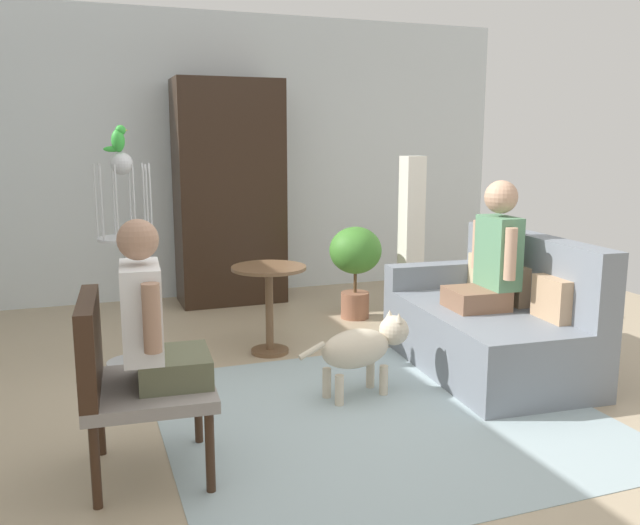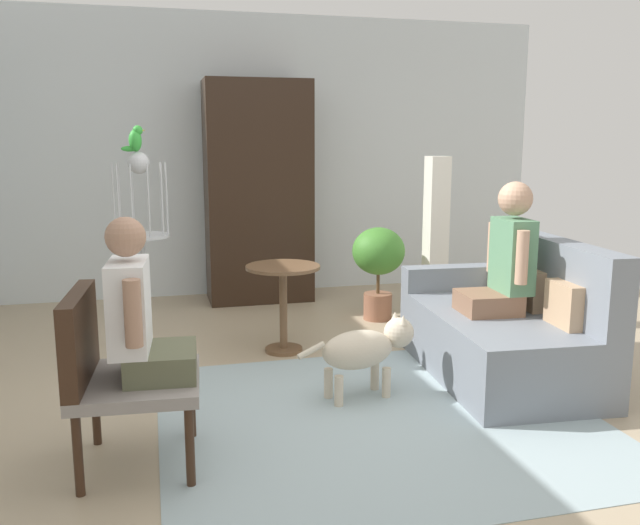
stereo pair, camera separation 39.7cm
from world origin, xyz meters
TOP-DOWN VIEW (x-y plane):
  - ground_plane at (0.00, 0.00)m, footprint 8.08×8.08m
  - back_wall at (0.00, 3.43)m, footprint 6.15×0.12m
  - area_rug at (0.14, -0.13)m, footprint 2.52×2.33m
  - couch at (1.25, 0.39)m, footprint 1.01×1.67m
  - armchair at (-1.33, -0.34)m, footprint 0.65×0.68m
  - person_on_couch at (1.20, 0.37)m, footprint 0.47×0.51m
  - person_on_armchair at (-1.18, -0.35)m, footprint 0.43×0.54m
  - round_end_table at (-0.16, 1.25)m, footprint 0.56×0.56m
  - dog at (0.17, 0.23)m, footprint 0.80×0.33m
  - bird_cage_stand at (-1.17, 1.32)m, footprint 0.39×0.39m
  - parrot at (-1.19, 1.32)m, footprint 0.17×0.10m
  - potted_plant at (0.86, 1.97)m, footprint 0.47×0.47m
  - column_lamp at (1.34, 1.84)m, footprint 0.20×0.20m
  - armoire_cabinet at (-0.06, 3.02)m, footprint 1.03×0.56m

SIDE VIEW (x-z plane):
  - ground_plane at x=0.00m, z-range 0.00..0.00m
  - area_rug at x=0.14m, z-range 0.00..0.01m
  - dog at x=0.17m, z-range 0.06..0.58m
  - couch at x=1.25m, z-range -0.15..0.81m
  - round_end_table at x=-0.16m, z-range 0.14..0.81m
  - armchair at x=-1.33m, z-range 0.08..0.98m
  - potted_plant at x=0.86m, z-range 0.13..0.98m
  - column_lamp at x=1.34m, z-range -0.01..1.46m
  - bird_cage_stand at x=-1.17m, z-range 0.01..1.54m
  - person_on_armchair at x=-1.18m, z-range 0.38..1.17m
  - person_on_couch at x=1.20m, z-range 0.38..1.27m
  - armoire_cabinet at x=-0.06m, z-range 0.00..2.18m
  - back_wall at x=0.00m, z-range 0.00..2.87m
  - parrot at x=-1.19m, z-range 1.52..1.71m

